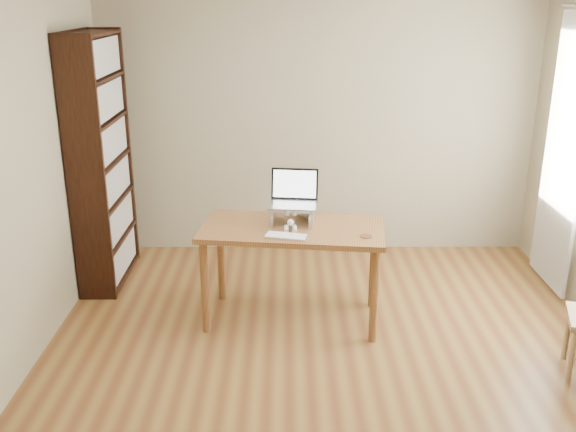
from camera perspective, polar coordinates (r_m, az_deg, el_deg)
The scene contains 8 objects.
room at distance 3.81m, azimuth 4.79°, elevation 2.84°, with size 4.04×4.54×2.64m.
bookshelf at distance 5.56m, azimuth -16.25°, elevation 4.70°, with size 0.30×0.90×2.10m.
desk at distance 4.73m, azimuth 0.41°, elevation -2.14°, with size 1.41×0.82×0.75m.
laptop_stand at distance 4.75m, azimuth 0.41°, elevation 0.31°, with size 0.32×0.25×0.13m.
laptop at distance 4.77m, azimuth 0.40°, elevation 1.82°, with size 0.38×0.33×0.25m.
keyboard at distance 4.49m, azimuth -0.17°, elevation -1.82°, with size 0.32×0.20×0.02m.
coaster at distance 4.54m, azimuth 6.93°, elevation -1.80°, with size 0.09×0.09×0.01m, color #562D1D.
cat at distance 4.78m, azimuth 0.21°, elevation 0.26°, with size 0.25×0.49×0.16m.
Camera 1 is at (-0.30, -3.63, 2.37)m, focal length 40.00 mm.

